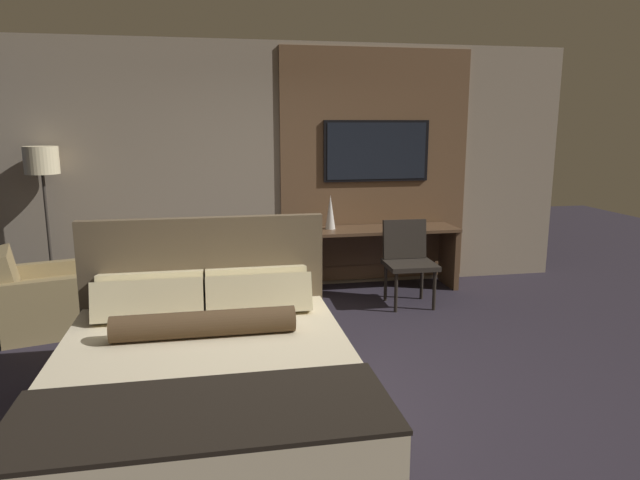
# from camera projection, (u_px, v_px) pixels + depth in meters

# --- Properties ---
(ground_plane) EXTENTS (16.00, 16.00, 0.00)m
(ground_plane) POSITION_uv_depth(u_px,v_px,m) (306.00, 382.00, 4.29)
(ground_plane) COLOR #28232D
(wall_back_tv_panel) EXTENTS (7.20, 0.09, 2.80)m
(wall_back_tv_panel) POSITION_uv_depth(u_px,v_px,m) (282.00, 168.00, 6.53)
(wall_back_tv_panel) COLOR gray
(wall_back_tv_panel) RESTS_ON ground_plane
(bed) EXTENTS (1.83, 2.19, 1.21)m
(bed) POSITION_uv_depth(u_px,v_px,m) (206.00, 381.00, 3.52)
(bed) COLOR #33281E
(bed) RESTS_ON ground_plane
(desk) EXTENTS (1.75, 0.54, 0.73)m
(desk) POSITION_uv_depth(u_px,v_px,m) (380.00, 247.00, 6.63)
(desk) COLOR brown
(desk) RESTS_ON ground_plane
(tv) EXTENTS (1.25, 0.04, 0.71)m
(tv) POSITION_uv_depth(u_px,v_px,m) (377.00, 151.00, 6.62)
(tv) COLOR black
(desk_chair) EXTENTS (0.53, 0.52, 0.89)m
(desk_chair) POSITION_uv_depth(u_px,v_px,m) (407.00, 255.00, 6.08)
(desk_chair) COLOR #28231E
(desk_chair) RESTS_ON ground_plane
(armchair_by_window) EXTENTS (0.98, 1.01, 0.79)m
(armchair_by_window) POSITION_uv_depth(u_px,v_px,m) (45.00, 302.00, 5.33)
(armchair_by_window) COLOR olive
(armchair_by_window) RESTS_ON ground_plane
(floor_lamp) EXTENTS (0.34, 0.34, 1.68)m
(floor_lamp) POSITION_uv_depth(u_px,v_px,m) (43.00, 173.00, 5.82)
(floor_lamp) COLOR #282623
(floor_lamp) RESTS_ON ground_plane
(vase_tall) EXTENTS (0.12, 0.12, 0.39)m
(vase_tall) POSITION_uv_depth(u_px,v_px,m) (330.00, 212.00, 6.46)
(vase_tall) COLOR silver
(vase_tall) RESTS_ON desk
(book) EXTENTS (0.26, 0.21, 0.03)m
(book) POSITION_uv_depth(u_px,v_px,m) (408.00, 226.00, 6.56)
(book) COLOR #332D28
(book) RESTS_ON desk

